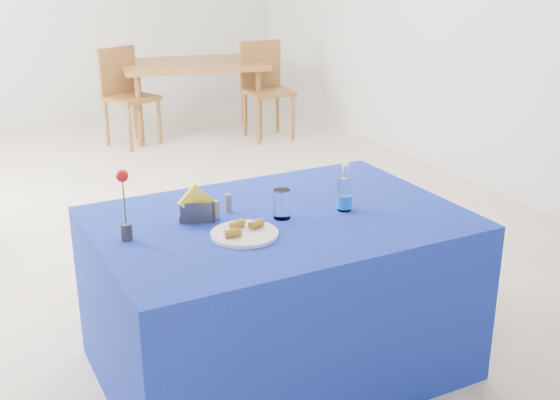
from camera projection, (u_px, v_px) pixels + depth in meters
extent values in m
plane|color=beige|center=(178.00, 221.00, 5.09)|extent=(7.00, 7.00, 0.00)
plane|color=silver|center=(462.00, 8.00, 5.69)|extent=(0.00, 7.00, 7.00)
cylinder|color=white|center=(244.00, 234.00, 2.88)|extent=(0.28, 0.28, 0.01)
cylinder|color=white|center=(282.00, 204.00, 3.05)|extent=(0.07, 0.07, 0.13)
cylinder|color=slate|center=(228.00, 203.00, 3.12)|extent=(0.03, 0.03, 0.08)
cylinder|color=slate|center=(216.00, 210.00, 3.04)|extent=(0.03, 0.03, 0.08)
cube|color=navy|center=(279.00, 294.00, 3.21)|extent=(1.60, 1.10, 0.76)
cylinder|color=silver|center=(345.00, 194.00, 3.14)|extent=(0.07, 0.07, 0.15)
cylinder|color=blue|center=(344.00, 201.00, 3.15)|extent=(0.07, 0.07, 0.06)
cylinder|color=white|center=(345.00, 173.00, 3.10)|extent=(0.03, 0.03, 0.05)
cylinder|color=silver|center=(345.00, 166.00, 3.09)|extent=(0.03, 0.03, 0.01)
cube|color=#393A3E|center=(197.00, 217.00, 3.03)|extent=(0.16, 0.11, 0.03)
cube|color=#3B3B40|center=(196.00, 213.00, 3.00)|extent=(0.13, 0.05, 0.09)
cube|color=#3C3D42|center=(196.00, 209.00, 3.04)|extent=(0.13, 0.05, 0.09)
cube|color=yellow|center=(196.00, 201.00, 3.00)|extent=(0.16, 0.02, 0.16)
cylinder|color=#27282C|center=(127.00, 232.00, 2.83)|extent=(0.05, 0.05, 0.07)
cylinder|color=#1B6A1A|center=(124.00, 205.00, 2.79)|extent=(0.01, 0.01, 0.22)
sphere|color=red|center=(122.00, 176.00, 2.75)|extent=(0.05, 0.05, 0.05)
cube|color=#905C29|center=(194.00, 65.00, 7.19)|extent=(1.59, 1.20, 0.05)
cylinder|color=brown|center=(140.00, 111.00, 6.85)|extent=(0.06, 0.06, 0.71)
cylinder|color=brown|center=(259.00, 104.00, 7.14)|extent=(0.06, 0.06, 0.71)
cylinder|color=brown|center=(134.00, 97.00, 7.49)|extent=(0.06, 0.06, 0.71)
cylinder|color=#9A572C|center=(244.00, 91.00, 7.78)|extent=(0.06, 0.06, 0.71)
cylinder|color=brown|center=(130.00, 129.00, 6.71)|extent=(0.04, 0.04, 0.46)
cylinder|color=brown|center=(159.00, 122.00, 6.96)|extent=(0.04, 0.04, 0.46)
cylinder|color=brown|center=(107.00, 123.00, 6.93)|extent=(0.04, 0.04, 0.46)
cylinder|color=brown|center=(136.00, 117.00, 7.19)|extent=(0.04, 0.04, 0.46)
cube|color=brown|center=(131.00, 98.00, 6.86)|extent=(0.55, 0.55, 0.04)
cube|color=brown|center=(117.00, 71.00, 6.90)|extent=(0.41, 0.20, 0.47)
cylinder|color=brown|center=(259.00, 122.00, 6.96)|extent=(0.04, 0.04, 0.47)
cylinder|color=brown|center=(293.00, 118.00, 7.10)|extent=(0.04, 0.04, 0.47)
cylinder|color=brown|center=(245.00, 114.00, 7.27)|extent=(0.04, 0.04, 0.47)
cylinder|color=brown|center=(277.00, 111.00, 7.42)|extent=(0.04, 0.04, 0.47)
cube|color=brown|center=(268.00, 92.00, 7.10)|extent=(0.45, 0.45, 0.04)
cube|color=brown|center=(260.00, 64.00, 7.18)|extent=(0.44, 0.06, 0.48)
cylinder|color=gold|center=(233.00, 233.00, 2.83)|extent=(0.07, 0.04, 0.03)
cylinder|color=beige|center=(240.00, 232.00, 2.84)|extent=(0.01, 0.03, 0.03)
cylinder|color=gold|center=(256.00, 224.00, 2.92)|extent=(0.07, 0.05, 0.03)
cylinder|color=beige|center=(262.00, 222.00, 2.94)|extent=(0.01, 0.03, 0.03)
cylinder|color=gold|center=(237.00, 224.00, 2.91)|extent=(0.07, 0.06, 0.03)
cylinder|color=beige|center=(243.00, 222.00, 2.94)|extent=(0.01, 0.03, 0.03)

